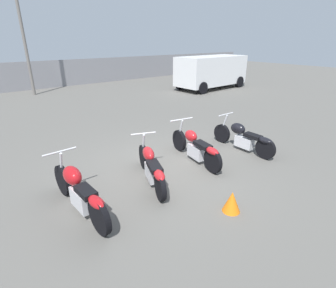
{
  "coord_description": "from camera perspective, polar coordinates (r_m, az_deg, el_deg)",
  "views": [
    {
      "loc": [
        -3.69,
        -4.61,
        3.02
      ],
      "look_at": [
        0.0,
        -0.05,
        0.65
      ],
      "focal_mm": 28.0,
      "sensor_mm": 36.0,
      "label": 1
    }
  ],
  "objects": [
    {
      "name": "ground_plane",
      "position": [
        6.63,
        -0.28,
        -5.09
      ],
      "size": [
        60.0,
        60.0,
        0.0
      ],
      "primitive_type": "plane",
      "color": "#5B5954"
    },
    {
      "name": "fence_back",
      "position": [
        18.83,
        -28.18,
        12.91
      ],
      "size": [
        40.0,
        0.04,
        1.72
      ],
      "color": "gray",
      "rests_on": "ground_plane"
    },
    {
      "name": "light_pole_left",
      "position": [
        17.0,
        -29.76,
        23.91
      ],
      "size": [
        0.7,
        0.35,
        7.35
      ],
      "color": "slate",
      "rests_on": "ground_plane"
    },
    {
      "name": "motorcycle_slot_0",
      "position": [
        5.09,
        -18.79,
        -9.72
      ],
      "size": [
        0.65,
        2.22,
        1.01
      ],
      "rotation": [
        0.0,
        0.0,
        0.04
      ],
      "color": "black",
      "rests_on": "ground_plane"
    },
    {
      "name": "motorcycle_slot_1",
      "position": [
        5.8,
        -3.63,
        -4.94
      ],
      "size": [
        0.95,
        1.98,
        0.95
      ],
      "rotation": [
        0.0,
        0.0,
        -0.37
      ],
      "color": "black",
      "rests_on": "ground_plane"
    },
    {
      "name": "motorcycle_slot_2",
      "position": [
        6.84,
        6.11,
        -0.66
      ],
      "size": [
        0.74,
        2.14,
        0.97
      ],
      "rotation": [
        0.0,
        0.0,
        -0.18
      ],
      "color": "black",
      "rests_on": "ground_plane"
    },
    {
      "name": "motorcycle_slot_3",
      "position": [
        7.78,
        16.18,
        1.37
      ],
      "size": [
        0.61,
        2.11,
        0.94
      ],
      "rotation": [
        0.0,
        0.0,
        -0.03
      ],
      "color": "black",
      "rests_on": "ground_plane"
    },
    {
      "name": "parked_van",
      "position": [
        17.47,
        9.4,
        15.47
      ],
      "size": [
        4.82,
        2.18,
        2.0
      ],
      "rotation": [
        0.0,
        0.0,
        1.6
      ],
      "color": "white",
      "rests_on": "ground_plane"
    },
    {
      "name": "traffic_cone_near",
      "position": [
        5.11,
        13.72,
        -12.09
      ],
      "size": [
        0.34,
        0.34,
        0.41
      ],
      "color": "orange",
      "rests_on": "ground_plane"
    }
  ]
}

